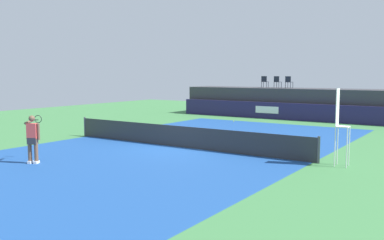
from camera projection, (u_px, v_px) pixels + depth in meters
ground_plane at (215, 139)px, 21.58m from camera, size 48.00×48.00×0.00m
court_inner at (181, 147)px, 19.11m from camera, size 12.00×22.00×0.00m
sponsor_wall at (291, 112)px, 30.18m from camera, size 18.00×0.22×1.20m
spectator_platform at (300, 103)px, 31.61m from camera, size 18.00×2.80×2.20m
spectator_chair_far_left at (265, 81)px, 33.27m from camera, size 0.47×0.47×0.89m
spectator_chair_left at (277, 81)px, 32.40m from camera, size 0.48×0.48×0.89m
spectator_chair_center at (289, 82)px, 31.63m from camera, size 0.47×0.47×0.89m
umpire_chair at (340, 122)px, 15.09m from camera, size 0.46×0.46×2.76m
tennis_net at (181, 137)px, 19.06m from camera, size 12.40×0.02×0.95m
net_post_near at (85, 127)px, 22.50m from camera, size 0.10×0.10×1.00m
net_post_far at (319, 150)px, 15.61m from camera, size 0.10×0.10×1.00m
tennis_player at (33, 137)px, 15.57m from camera, size 1.07×1.04×1.77m
tennis_ball at (234, 121)px, 29.17m from camera, size 0.07×0.07×0.07m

